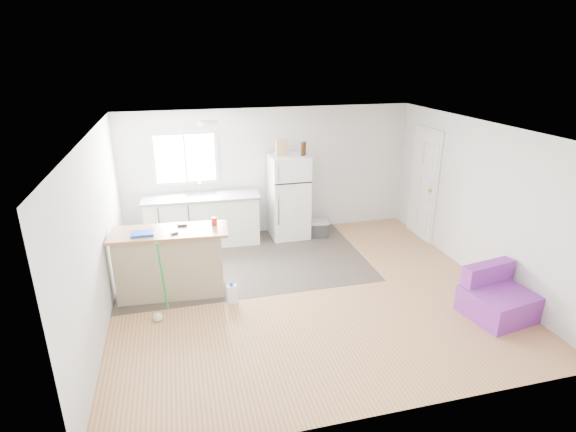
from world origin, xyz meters
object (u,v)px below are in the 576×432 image
object	(u,v)px
blue_tray	(142,234)
bottle_right	(304,148)
cleaner_jug	(232,294)
cooler	(317,228)
purple_seat	(496,299)
mop	(159,304)
peninsula	(170,262)
refrigerator	(289,196)
red_cup	(214,221)
cardboard_box	(281,148)
kitchen_cabinets	(203,219)
bottle_left	(303,149)

from	to	relation	value
blue_tray	bottle_right	xyz separation A→B (m)	(2.80, 1.75, 0.69)
cleaner_jug	cooler	bearing A→B (deg)	41.78
purple_seat	mop	distance (m)	4.50
blue_tray	bottle_right	distance (m)	3.37
peninsula	purple_seat	world-z (taller)	peninsula
cooler	mop	bearing A→B (deg)	-134.47
peninsula	refrigerator	size ratio (longest dim) A/B	1.05
purple_seat	red_cup	size ratio (longest dim) A/B	7.57
mop	purple_seat	bearing A→B (deg)	-5.69
cooler	purple_seat	size ratio (longest dim) A/B	0.51
blue_tray	cooler	bearing A→B (deg)	28.07
mop	cardboard_box	distance (m)	3.57
red_cup	refrigerator	bearing A→B (deg)	47.44
peninsula	cardboard_box	xyz separation A→B (m)	(2.06, 1.71, 1.22)
refrigerator	red_cup	size ratio (longest dim) A/B	13.15
peninsula	cooler	xyz separation A→B (m)	(2.72, 1.55, -0.34)
cooler	refrigerator	bearing A→B (deg)	169.96
kitchen_cabinets	cardboard_box	world-z (taller)	cardboard_box
kitchen_cabinets	red_cup	xyz separation A→B (m)	(0.08, -1.70, 0.59)
kitchen_cabinets	peninsula	bearing A→B (deg)	-105.83
mop	bottle_left	xyz separation A→B (m)	(2.60, 2.26, 1.47)
peninsula	red_cup	distance (m)	0.87
peninsula	blue_tray	distance (m)	0.61
purple_seat	bottle_left	bearing A→B (deg)	109.21
cooler	cardboard_box	distance (m)	1.70
refrigerator	cardboard_box	world-z (taller)	cardboard_box
peninsula	refrigerator	distance (m)	2.81
kitchen_cabinets	refrigerator	size ratio (longest dim) A/B	1.33
cooler	red_cup	size ratio (longest dim) A/B	3.83
peninsula	bottle_right	world-z (taller)	bottle_right
peninsula	blue_tray	xyz separation A→B (m)	(-0.33, -0.07, 0.51)
red_cup	blue_tray	size ratio (longest dim) A/B	0.40
kitchen_cabinets	cardboard_box	xyz separation A→B (m)	(1.47, -0.04, 1.26)
cleaner_jug	cardboard_box	bearing A→B (deg)	55.24
refrigerator	purple_seat	size ratio (longest dim) A/B	1.74
refrigerator	mop	xyz separation A→B (m)	(-2.37, -2.38, -0.56)
peninsula	red_cup	world-z (taller)	red_cup
kitchen_cabinets	refrigerator	world-z (taller)	refrigerator
cleaner_jug	bottle_right	xyz separation A→B (m)	(1.67, 2.14, 1.56)
cardboard_box	bottle_left	distance (m)	0.38
purple_seat	cardboard_box	xyz separation A→B (m)	(-2.16, 3.36, 1.49)
cleaner_jug	blue_tray	distance (m)	1.49
kitchen_cabinets	cleaner_jug	distance (m)	2.25
refrigerator	blue_tray	distance (m)	3.11
kitchen_cabinets	bottle_right	distance (m)	2.26
purple_seat	blue_tray	xyz separation A→B (m)	(-4.55, 1.58, 0.78)
blue_tray	bottle_left	xyz separation A→B (m)	(2.76, 1.67, 0.69)
cleaner_jug	red_cup	xyz separation A→B (m)	(-0.15, 0.51, 0.92)
cooler	red_cup	bearing A→B (deg)	-135.61
refrigerator	cardboard_box	xyz separation A→B (m)	(-0.14, -0.02, 0.94)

